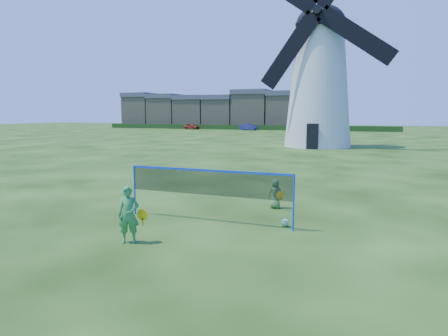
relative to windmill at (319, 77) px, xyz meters
name	(u,v)px	position (x,y,z in m)	size (l,w,h in m)	color
ground	(212,219)	(0.81, -28.17, -6.62)	(220.00, 220.00, 0.00)	black
windmill	(319,77)	(0.00, 0.00, 0.00)	(13.55, 6.30, 18.93)	silver
badminton_net	(208,183)	(0.81, -28.46, -5.48)	(5.05, 0.05, 1.55)	blue
player_girl	(129,215)	(-0.24, -30.89, -5.92)	(0.72, 0.52, 1.41)	#3A9246
player_boy	(275,194)	(2.24, -26.11, -6.13)	(0.61, 0.40, 0.98)	#538F45
play_ball	(285,223)	(3.02, -28.13, -6.51)	(0.22, 0.22, 0.22)	green
terraced_houses	(225,111)	(-26.35, 43.83, -2.66)	(49.75, 8.40, 8.31)	#9A8967
hedge	(238,127)	(-21.19, 37.83, -6.12)	(62.00, 0.80, 1.00)	#193814
car_left	(192,126)	(-30.50, 35.31, -6.01)	(1.45, 3.60, 1.23)	maroon
car_right	(249,127)	(-18.17, 35.49, -6.00)	(1.32, 3.77, 1.24)	navy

